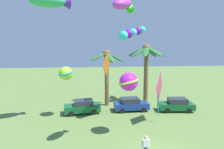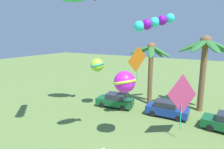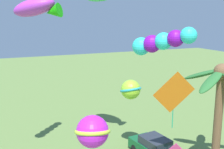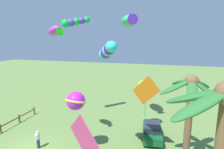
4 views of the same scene
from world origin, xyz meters
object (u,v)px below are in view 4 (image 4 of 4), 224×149
(kite_tube_0, at_px, (75,22))
(kite_diamond_4, at_px, (85,140))
(kite_tube_7, at_px, (107,51))
(palm_tree_1, at_px, (190,98))
(kite_fish_2, at_px, (129,21))
(kite_ball_3, at_px, (144,87))
(kite_fish_1, at_px, (55,31))
(kite_diamond_6, at_px, (146,91))
(parked_car_0, at_px, (152,131))
(kite_ball_5, at_px, (76,101))
(spectator_0, at_px, (38,139))

(kite_tube_0, relative_size, kite_diamond_4, 0.59)
(kite_diamond_4, bearing_deg, kite_tube_7, 167.52)
(palm_tree_1, bearing_deg, kite_fish_2, -133.91)
(kite_tube_0, height_order, kite_diamond_4, kite_tube_0)
(kite_ball_3, xyz_separation_m, kite_diamond_4, (9.02, -2.45, -1.22))
(kite_ball_3, bearing_deg, kite_fish_1, -55.75)
(palm_tree_1, relative_size, kite_diamond_6, 2.07)
(parked_car_0, bearing_deg, kite_tube_0, -103.29)
(kite_ball_5, xyz_separation_m, kite_tube_7, (0.84, 2.96, 4.07))
(kite_diamond_6, bearing_deg, kite_fish_2, -154.84)
(kite_tube_0, relative_size, kite_ball_3, 1.39)
(parked_car_0, distance_m, kite_fish_2, 11.22)
(kite_tube_0, height_order, kite_fish_1, kite_tube_0)
(kite_fish_2, relative_size, kite_diamond_6, 1.14)
(kite_diamond_4, bearing_deg, kite_fish_2, 176.46)
(kite_fish_2, bearing_deg, palm_tree_1, 46.09)
(kite_diamond_4, distance_m, kite_ball_5, 4.34)
(kite_tube_0, height_order, kite_diamond_6, kite_tube_0)
(kite_diamond_4, relative_size, kite_tube_7, 1.56)
(kite_fish_2, bearing_deg, spectator_0, -43.35)
(kite_tube_0, distance_m, kite_diamond_4, 13.48)
(kite_tube_0, xyz_separation_m, kite_fish_2, (-0.38, 5.99, -0.01))
(kite_diamond_4, height_order, kite_ball_5, kite_ball_5)
(parked_car_0, xyz_separation_m, kite_fish_2, (-2.48, -2.90, 10.55))
(palm_tree_1, height_order, kite_fish_2, kite_fish_2)
(parked_car_0, height_order, kite_fish_2, kite_fish_2)
(spectator_0, xyz_separation_m, kite_fish_1, (-1.33, 1.48, 9.26))
(kite_fish_2, distance_m, kite_diamond_4, 12.67)
(parked_car_0, height_order, kite_diamond_4, kite_diamond_4)
(kite_fish_1, xyz_separation_m, kite_diamond_6, (-0.48, 7.49, -4.65))
(kite_ball_5, bearing_deg, kite_ball_3, 139.03)
(spectator_0, bearing_deg, parked_car_0, 115.25)
(parked_car_0, relative_size, spectator_0, 2.56)
(parked_car_0, height_order, kite_tube_0, kite_tube_0)
(parked_car_0, xyz_separation_m, kite_ball_5, (3.98, -5.90, 3.78))
(kite_ball_3, xyz_separation_m, kite_ball_5, (5.56, -4.83, -0.13))
(kite_fish_1, relative_size, kite_diamond_6, 0.67)
(kite_fish_2, bearing_deg, parked_car_0, 49.45)
(spectator_0, height_order, kite_diamond_6, kite_diamond_6)
(kite_fish_2, relative_size, kite_ball_5, 1.78)
(palm_tree_1, relative_size, parked_car_0, 1.71)
(parked_car_0, relative_size, kite_diamond_6, 1.21)
(kite_tube_0, bearing_deg, kite_ball_5, 26.23)
(kite_fish_1, bearing_deg, kite_ball_3, 124.25)
(palm_tree_1, height_order, parked_car_0, palm_tree_1)
(kite_fish_1, relative_size, kite_ball_3, 1.22)
(parked_car_0, relative_size, kite_fish_1, 1.82)
(spectator_0, height_order, kite_tube_7, kite_tube_7)
(kite_tube_0, distance_m, kite_ball_3, 10.28)
(kite_tube_0, bearing_deg, palm_tree_1, 66.58)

